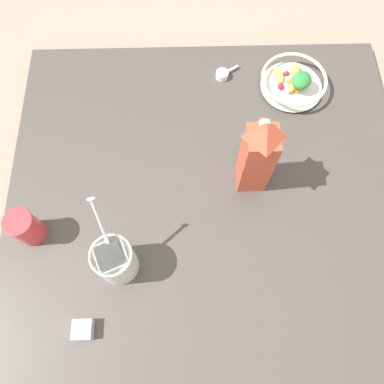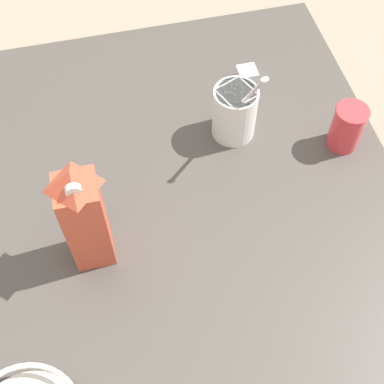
% 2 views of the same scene
% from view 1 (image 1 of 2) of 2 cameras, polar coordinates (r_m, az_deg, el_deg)
% --- Properties ---
extents(ground_plane, '(6.00, 6.00, 0.00)m').
position_cam_1_polar(ground_plane, '(1.08, 2.57, -2.76)').
color(ground_plane, gray).
extents(countertop, '(1.14, 1.14, 0.03)m').
position_cam_1_polar(countertop, '(1.06, 2.61, -2.46)').
color(countertop, '#47423D').
rests_on(countertop, ground_plane).
extents(fruit_bowl, '(0.21, 0.21, 0.08)m').
position_cam_1_polar(fruit_bowl, '(1.25, 15.19, 15.91)').
color(fruit_bowl, silver).
rests_on(fruit_bowl, countertop).
extents(milk_carton, '(0.08, 0.08, 0.28)m').
position_cam_1_polar(milk_carton, '(0.96, 9.92, 5.38)').
color(milk_carton, '#CC4C33').
rests_on(milk_carton, countertop).
extents(yogurt_tub, '(0.10, 0.15, 0.26)m').
position_cam_1_polar(yogurt_tub, '(0.95, -11.68, -10.08)').
color(yogurt_tub, white).
rests_on(yogurt_tub, countertop).
extents(drinking_cup, '(0.08, 0.08, 0.11)m').
position_cam_1_polar(drinking_cup, '(1.05, -24.04, -4.92)').
color(drinking_cup, '#DB383D').
rests_on(drinking_cup, countertop).
extents(spice_jar, '(0.05, 0.05, 0.03)m').
position_cam_1_polar(spice_jar, '(1.01, -16.28, -19.48)').
color(spice_jar, silver).
rests_on(spice_jar, countertop).
extents(measuring_scoop, '(0.07, 0.06, 0.02)m').
position_cam_1_polar(measuring_scoop, '(1.26, 4.72, 17.43)').
color(measuring_scoop, white).
rests_on(measuring_scoop, countertop).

